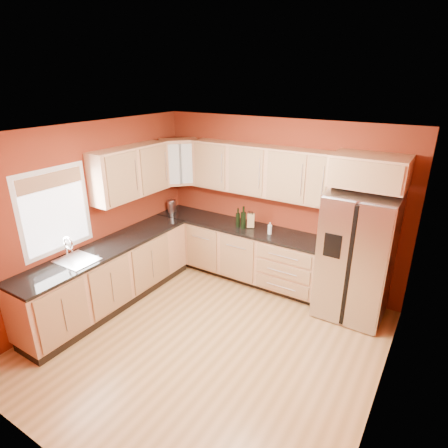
{
  "coord_description": "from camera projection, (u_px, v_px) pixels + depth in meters",
  "views": [
    {
      "loc": [
        2.24,
        -3.17,
        3.15
      ],
      "look_at": [
        -0.31,
        0.9,
        1.25
      ],
      "focal_mm": 30.0,
      "sensor_mm": 36.0,
      "label": 1
    }
  ],
  "objects": [
    {
      "name": "refrigerator",
      "position": [
        356.0,
        256.0,
        5.05
      ],
      "size": [
        0.9,
        0.75,
        1.78
      ],
      "primitive_type": "cube",
      "color": "silver",
      "rests_on": "floor"
    },
    {
      "name": "countertop_back",
      "position": [
        237.0,
        226.0,
        6.04
      ],
      "size": [
        2.9,
        0.62,
        0.04
      ],
      "primitive_type": "cube",
      "color": "black",
      "rests_on": "base_cabinets_back"
    },
    {
      "name": "base_cabinets_back",
      "position": [
        237.0,
        252.0,
        6.22
      ],
      "size": [
        2.9,
        0.6,
        0.88
      ],
      "primitive_type": "cube",
      "color": "tan",
      "rests_on": "floor"
    },
    {
      "name": "wall_back",
      "position": [
        278.0,
        203.0,
        5.87
      ],
      "size": [
        4.0,
        0.04,
        2.6
      ],
      "primitive_type": "cube",
      "color": "maroon",
      "rests_on": "floor"
    },
    {
      "name": "upper_cabinets_left",
      "position": [
        131.0,
        172.0,
        5.57
      ],
      "size": [
        0.33,
        1.35,
        0.75
      ],
      "primitive_type": "cube",
      "color": "tan",
      "rests_on": "wall_left"
    },
    {
      "name": "wall_left",
      "position": [
        89.0,
        217.0,
        5.28
      ],
      "size": [
        0.04,
        4.0,
        2.6
      ],
      "primitive_type": "cube",
      "color": "maroon",
      "rests_on": "floor"
    },
    {
      "name": "over_fridge_cabinet",
      "position": [
        370.0,
        171.0,
        4.69
      ],
      "size": [
        0.92,
        0.6,
        0.4
      ],
      "primitive_type": "cube",
      "color": "tan",
      "rests_on": "wall_back"
    },
    {
      "name": "knife_block",
      "position": [
        251.0,
        220.0,
        5.92
      ],
      "size": [
        0.14,
        0.14,
        0.22
      ],
      "primitive_type": "cube",
      "rotation": [
        0.0,
        0.0,
        0.42
      ],
      "color": "tan",
      "rests_on": "countertop_back"
    },
    {
      "name": "base_cabinets_left",
      "position": [
        110.0,
        276.0,
        5.44
      ],
      "size": [
        0.6,
        2.8,
        0.88
      ],
      "primitive_type": "cube",
      "color": "tan",
      "rests_on": "floor"
    },
    {
      "name": "wall_front",
      "position": [
        48.0,
        351.0,
        2.71
      ],
      "size": [
        4.0,
        0.04,
        2.6
      ],
      "primitive_type": "cube",
      "color": "maroon",
      "rests_on": "floor"
    },
    {
      "name": "canister_left",
      "position": [
        171.0,
        206.0,
        6.58
      ],
      "size": [
        0.13,
        0.13,
        0.21
      ],
      "primitive_type": "cylinder",
      "rotation": [
        0.0,
        0.0,
        -0.01
      ],
      "color": "silver",
      "rests_on": "countertop_back"
    },
    {
      "name": "sink_faucet",
      "position": [
        75.0,
        250.0,
        4.81
      ],
      "size": [
        0.5,
        0.42,
        0.3
      ],
      "primitive_type": null,
      "color": "silver",
      "rests_on": "countertop_left"
    },
    {
      "name": "corner_upper_cabinet",
      "position": [
        179.0,
        162.0,
        6.24
      ],
      "size": [
        0.67,
        0.67,
        0.75
      ],
      "primitive_type": "cube",
      "rotation": [
        0.0,
        0.0,
        0.79
      ],
      "color": "tan",
      "rests_on": "wall_back"
    },
    {
      "name": "ceiling",
      "position": [
        203.0,
        135.0,
        3.81
      ],
      "size": [
        4.0,
        4.0,
        0.0
      ],
      "primitive_type": "plane",
      "color": "silver",
      "rests_on": "wall_back"
    },
    {
      "name": "wine_bottle_b",
      "position": [
        238.0,
        218.0,
        5.91
      ],
      "size": [
        0.08,
        0.08,
        0.31
      ],
      "primitive_type": null,
      "rotation": [
        0.0,
        0.0,
        0.24
      ],
      "color": "black",
      "rests_on": "countertop_back"
    },
    {
      "name": "window",
      "position": [
        55.0,
        211.0,
        4.78
      ],
      "size": [
        0.03,
        0.9,
        1.0
      ],
      "primitive_type": "cube",
      "color": "white",
      "rests_on": "wall_left"
    },
    {
      "name": "floor",
      "position": [
        207.0,
        342.0,
        4.77
      ],
      "size": [
        4.0,
        4.0,
        0.0
      ],
      "primitive_type": "plane",
      "color": "#A0733E",
      "rests_on": "ground"
    },
    {
      "name": "canister_right",
      "position": [
        172.0,
        206.0,
        6.6
      ],
      "size": [
        0.16,
        0.16,
        0.21
      ],
      "primitive_type": "cylinder",
      "rotation": [
        0.0,
        0.0,
        0.21
      ],
      "color": "silver",
      "rests_on": "countertop_back"
    },
    {
      "name": "wine_bottle_a",
      "position": [
        243.0,
        217.0,
        5.85
      ],
      "size": [
        0.11,
        0.11,
        0.36
      ],
      "primitive_type": null,
      "rotation": [
        0.0,
        0.0,
        0.44
      ],
      "color": "black",
      "rests_on": "countertop_back"
    },
    {
      "name": "soap_dispenser",
      "position": [
        270.0,
        228.0,
        5.65
      ],
      "size": [
        0.08,
        0.08,
        0.19
      ],
      "primitive_type": "cylinder",
      "rotation": [
        0.0,
        0.0,
        0.35
      ],
      "color": "silver",
      "rests_on": "countertop_back"
    },
    {
      "name": "wall_right",
      "position": [
        391.0,
        302.0,
        3.3
      ],
      "size": [
        0.04,
        4.0,
        2.6
      ],
      "primitive_type": "cube",
      "color": "maroon",
      "rests_on": "floor"
    },
    {
      "name": "countertop_left",
      "position": [
        107.0,
        248.0,
        5.27
      ],
      "size": [
        0.62,
        2.8,
        0.04
      ],
      "primitive_type": "cube",
      "color": "black",
      "rests_on": "base_cabinets_left"
    },
    {
      "name": "upper_cabinets_back",
      "position": [
        260.0,
        170.0,
        5.67
      ],
      "size": [
        2.3,
        0.33,
        0.75
      ],
      "primitive_type": "cube",
      "color": "tan",
      "rests_on": "wall_back"
    }
  ]
}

